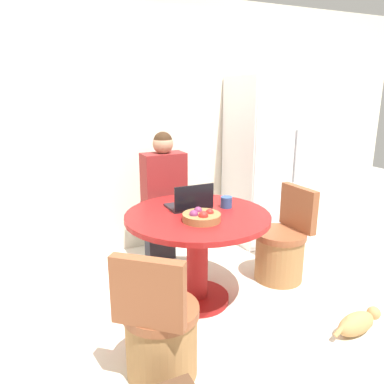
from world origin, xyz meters
TOP-DOWN VIEW (x-y plane):
  - ground_plane at (0.00, 0.00)m, footprint 12.00×12.00m
  - wall_back at (0.00, 1.44)m, footprint 7.00×0.06m
  - refrigerator at (1.27, 1.07)m, footprint 0.64×0.66m
  - dining_table at (0.03, 0.16)m, footprint 1.13×1.13m
  - chair_near_left_corner at (-0.53, -0.50)m, footprint 0.53×0.53m
  - chair_right_side at (0.89, 0.18)m, footprint 0.46×0.46m
  - person_seated at (0.04, 0.95)m, footprint 0.40×0.37m
  - laptop at (0.03, 0.31)m, footprint 0.34×0.25m
  - fruit_bowl at (-0.01, 0.00)m, footprint 0.28×0.28m
  - coffee_cup at (0.31, 0.20)m, footprint 0.09×0.09m
  - cat at (0.88, -0.72)m, footprint 0.45×0.16m

SIDE VIEW (x-z plane):
  - ground_plane at x=0.00m, z-range 0.00..0.00m
  - cat at x=0.88m, z-range 0.00..0.17m
  - chair_near_left_corner at x=-0.53m, z-range -0.14..0.71m
  - chair_right_side at x=0.89m, z-range -0.14..0.71m
  - dining_table at x=0.03m, z-range 0.16..0.92m
  - person_seated at x=0.04m, z-range 0.05..1.37m
  - fruit_bowl at x=-0.01m, z-range 0.75..0.84m
  - laptop at x=0.03m, z-range 0.69..0.91m
  - coffee_cup at x=0.31m, z-range 0.76..0.85m
  - refrigerator at x=1.27m, z-range 0.00..1.83m
  - wall_back at x=0.00m, z-range 0.00..2.60m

